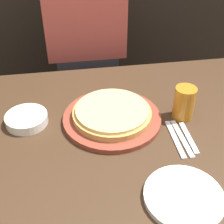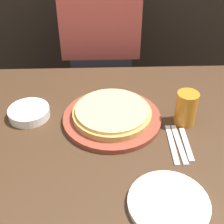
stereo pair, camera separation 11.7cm
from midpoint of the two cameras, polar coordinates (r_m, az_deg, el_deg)
The scene contains 9 objects.
dining_table at distance 1.42m, azimuth 3.79°, elevation -15.27°, with size 1.59×0.96×0.76m.
pizza_on_board at distance 1.18m, azimuth 2.84°, elevation -0.72°, with size 0.37×0.37×0.06m.
beer_glass at distance 1.19m, azimuth 16.20°, elevation 0.77°, with size 0.08×0.08×0.13m.
dinner_plate at distance 0.94m, azimuth 13.98°, elevation -16.10°, with size 0.23×0.23×0.02m.
side_bowl at distance 1.23m, azimuth -12.33°, elevation -0.21°, with size 0.16×0.16×0.04m.
fork at distance 1.12m, azimuth 13.90°, elevation -5.85°, with size 0.02×0.20×0.00m.
dinner_knife at distance 1.12m, azimuth 15.13°, elevation -5.79°, with size 0.02×0.20×0.00m.
spoon at distance 1.13m, azimuth 16.35°, elevation -5.72°, with size 0.02×0.17×0.00m.
diner_person at distance 1.78m, azimuth -0.10°, elevation 8.42°, with size 0.41×0.20×1.33m.
Camera 2 is at (-0.06, -0.87, 1.50)m, focal length 50.00 mm.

